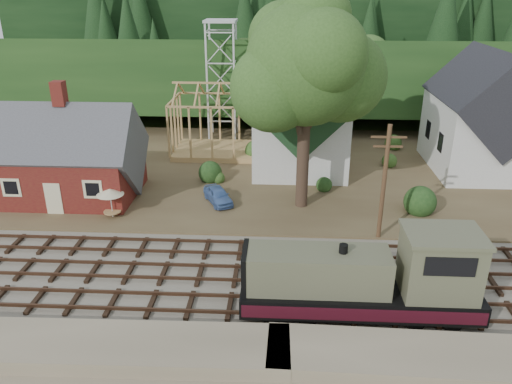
# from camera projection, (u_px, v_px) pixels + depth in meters

# --- Properties ---
(ground) EXTENTS (140.00, 140.00, 0.00)m
(ground) POSITION_uv_depth(u_px,v_px,m) (271.00, 280.00, 28.97)
(ground) COLOR #384C1E
(ground) RESTS_ON ground
(railroad_bed) EXTENTS (64.00, 11.00, 0.16)m
(railroad_bed) POSITION_uv_depth(u_px,v_px,m) (271.00, 279.00, 28.94)
(railroad_bed) COLOR #726B5B
(railroad_bed) RESTS_ON ground
(village_flat) EXTENTS (64.00, 26.00, 0.30)m
(village_flat) POSITION_uv_depth(u_px,v_px,m) (277.00, 170.00, 45.45)
(village_flat) COLOR brown
(village_flat) RESTS_ON ground
(hillside) EXTENTS (70.00, 28.96, 12.74)m
(hillside) POSITION_uv_depth(u_px,v_px,m) (280.00, 109.00, 67.56)
(hillside) COLOR #1E3F19
(hillside) RESTS_ON ground
(ridge) EXTENTS (80.00, 20.00, 12.00)m
(ridge) POSITION_uv_depth(u_px,v_px,m) (281.00, 86.00, 82.26)
(ridge) COLOR black
(ridge) RESTS_ON ground
(depot) EXTENTS (10.80, 7.41, 9.00)m
(depot) POSITION_uv_depth(u_px,v_px,m) (69.00, 160.00, 38.63)
(depot) COLOR #5E1517
(depot) RESTS_ON village_flat
(church) EXTENTS (8.40, 15.17, 13.00)m
(church) POSITION_uv_depth(u_px,v_px,m) (300.00, 111.00, 44.93)
(church) COLOR silver
(church) RESTS_ON village_flat
(farmhouse) EXTENTS (8.40, 10.80, 10.60)m
(farmhouse) POSITION_uv_depth(u_px,v_px,m) (483.00, 119.00, 43.62)
(farmhouse) COLOR silver
(farmhouse) RESTS_ON village_flat
(timber_frame) EXTENTS (8.20, 6.20, 6.99)m
(timber_frame) POSITION_uv_depth(u_px,v_px,m) (216.00, 124.00, 48.21)
(timber_frame) COLOR tan
(timber_frame) RESTS_ON village_flat
(lattice_tower) EXTENTS (3.20, 3.20, 12.12)m
(lattice_tower) POSITION_uv_depth(u_px,v_px,m) (221.00, 44.00, 51.08)
(lattice_tower) COLOR silver
(lattice_tower) RESTS_ON village_flat
(big_tree) EXTENTS (10.90, 8.40, 14.70)m
(big_tree) POSITION_uv_depth(u_px,v_px,m) (309.00, 73.00, 34.13)
(big_tree) COLOR #38281E
(big_tree) RESTS_ON village_flat
(telegraph_pole_near) EXTENTS (2.20, 0.28, 8.00)m
(telegraph_pole_near) POSITION_uv_depth(u_px,v_px,m) (384.00, 182.00, 31.74)
(telegraph_pole_near) COLOR #4C331E
(telegraph_pole_near) RESTS_ON ground
(locomotive) EXTENTS (11.90, 2.97, 4.76)m
(locomotive) POSITION_uv_depth(u_px,v_px,m) (370.00, 281.00, 25.14)
(locomotive) COLOR black
(locomotive) RESTS_ON railroad_bed
(car_blue) EXTENTS (2.93, 3.86, 1.23)m
(car_blue) POSITION_uv_depth(u_px,v_px,m) (218.00, 195.00, 38.15)
(car_blue) COLOR #587DBD
(car_blue) RESTS_ON village_flat
(car_green) EXTENTS (3.70, 1.83, 1.17)m
(car_green) POSITION_uv_depth(u_px,v_px,m) (46.00, 192.00, 38.82)
(car_green) COLOR #87AB76
(car_green) RESTS_ON village_flat
(patio_set) EXTENTS (1.94, 1.94, 2.17)m
(patio_set) POSITION_uv_depth(u_px,v_px,m) (110.00, 193.00, 35.39)
(patio_set) COLOR silver
(patio_set) RESTS_ON village_flat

